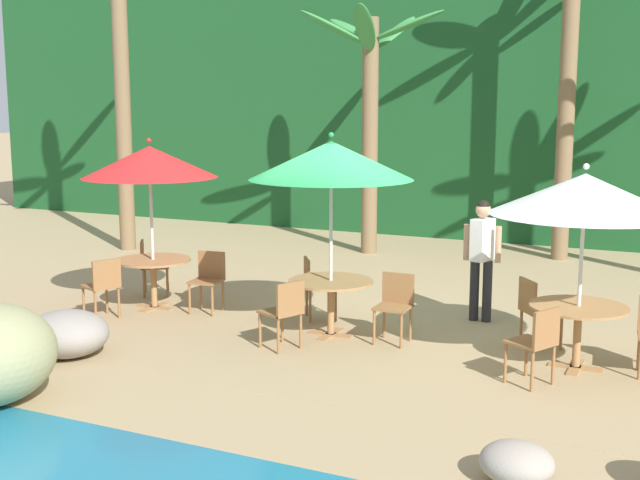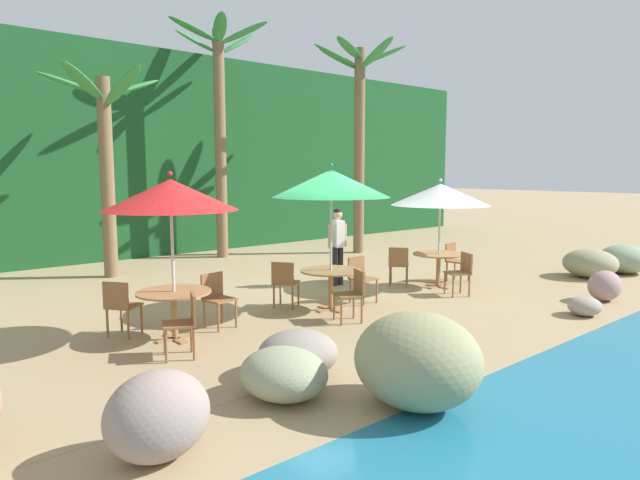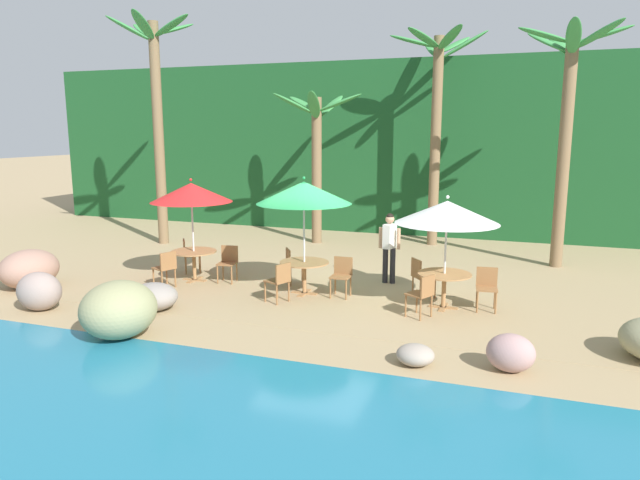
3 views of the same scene
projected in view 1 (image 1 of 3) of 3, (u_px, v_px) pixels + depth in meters
ground_plane at (353, 331)px, 10.93m from camera, size 120.00×120.00×0.00m
terrace_deck at (353, 331)px, 10.92m from camera, size 18.00×5.20×0.01m
foliage_backdrop at (511, 103)px, 18.45m from camera, size 28.00×2.40×6.00m
rock_seawall at (166, 352)px, 8.71m from camera, size 16.56×3.43×1.02m
umbrella_red at (150, 162)px, 11.79m from camera, size 1.95×1.95×2.51m
dining_table_red at (153, 268)px, 12.05m from camera, size 1.10×1.10×0.74m
chair_red_seaward at (209, 277)px, 11.89m from camera, size 0.47×0.48×0.87m
chair_red_inland at (150, 263)px, 12.88m from camera, size 0.59×0.59×0.87m
chair_red_left at (103, 284)px, 11.44m from camera, size 0.56×0.55×0.87m
umbrella_green at (331, 160)px, 10.35m from camera, size 2.10×2.10×2.64m
dining_table_green at (331, 290)px, 10.63m from camera, size 1.10×1.10×0.74m
chair_green_seaward at (395, 302)px, 10.38m from camera, size 0.43×0.43×0.87m
chair_green_inland at (315, 283)px, 11.46m from camera, size 0.59×0.59×0.87m
chair_green_left at (285, 309)px, 10.02m from camera, size 0.56×0.55×0.87m
umbrella_white at (585, 194)px, 9.06m from camera, size 2.10×2.10×2.35m
dining_table_white at (578, 316)px, 9.29m from camera, size 1.10×1.10×0.74m
chair_white_inland at (535, 308)px, 10.11m from camera, size 0.60×0.59×0.87m
chair_white_left at (537, 340)px, 8.72m from camera, size 0.57×0.57×0.87m
palm_tree_nearest at (119, 29)px, 16.30m from camera, size 2.73×2.76×7.04m
palm_tree_second at (370, 94)px, 16.15m from camera, size 2.78×2.80×4.80m
palm_tree_third at (571, 29)px, 15.26m from camera, size 3.02×2.86×6.61m
waiter_in_white at (482, 251)px, 11.28m from camera, size 0.52×0.38×1.70m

